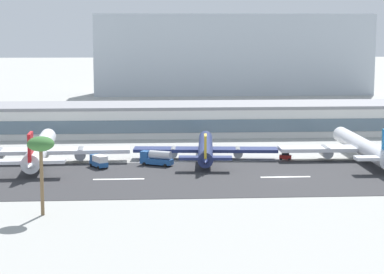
{
  "coord_description": "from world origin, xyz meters",
  "views": [
    {
      "loc": [
        -33.13,
        -170.53,
        35.52
      ],
      "look_at": [
        -20.21,
        28.97,
        5.51
      ],
      "focal_mm": 68.76,
      "sensor_mm": 36.0,
      "label": 1
    }
  ],
  "objects": [
    {
      "name": "distant_hotel_block",
      "position": [
        13.97,
        219.58,
        21.13
      ],
      "size": [
        145.91,
        26.52,
        42.27
      ],
      "primitive_type": "cube",
      "color": "#A8B2BC",
      "rests_on": "ground_plane"
    },
    {
      "name": "palm_tree_1",
      "position": [
        -52.73,
        -32.72,
        13.21
      ],
      "size": [
        5.13,
        5.13,
        15.17
      ],
      "color": "brown",
      "rests_on": "ground_plane"
    },
    {
      "name": "airliner_blue_tail_gate_2",
      "position": [
        25.58,
        20.6,
        3.42
      ],
      "size": [
        45.44,
        51.5,
        10.75
      ],
      "rotation": [
        0.0,
        0.0,
        1.56
      ],
      "color": "silver",
      "rests_on": "ground_plane"
    },
    {
      "name": "service_box_truck_0",
      "position": [
        -44.96,
        14.43,
        1.79
      ],
      "size": [
        5.07,
        6.4,
        3.25
      ],
      "rotation": [
        0.0,
        0.0,
        2.09
      ],
      "color": "#23569E",
      "rests_on": "ground_plane"
    },
    {
      "name": "runway_centreline_dash_3",
      "position": [
        -39.4,
        -0.48,
        0.09
      ],
      "size": [
        12.0,
        1.2,
        0.01
      ],
      "primitive_type": "cube",
      "color": "white",
      "rests_on": "runway_strip"
    },
    {
      "name": "service_baggage_tug_2",
      "position": [
        4.67,
        22.56,
        1.05
      ],
      "size": [
        3.51,
        2.56,
        2.2
      ],
      "rotation": [
        0.0,
        0.0,
        6.02
      ],
      "color": "#B2231E",
      "rests_on": "ground_plane"
    },
    {
      "name": "service_fuel_truck_1",
      "position": [
        -30.2,
        16.33,
        2.03
      ],
      "size": [
        8.78,
        6.05,
        3.95
      ],
      "rotation": [
        0.0,
        0.0,
        2.69
      ],
      "color": "#23569E",
      "rests_on": "ground_plane"
    },
    {
      "name": "ground_plane",
      "position": [
        0.0,
        0.0,
        0.0
      ],
      "size": [
        1400.0,
        1400.0,
        0.0
      ],
      "primitive_type": "plane",
      "color": "#9E9E99"
    },
    {
      "name": "terminal_building",
      "position": [
        -16.5,
        72.96,
        5.08
      ],
      "size": [
        175.47,
        23.83,
        10.15
      ],
      "color": "silver",
      "rests_on": "ground_plane"
    },
    {
      "name": "airliner_red_tail_gate_0",
      "position": [
        -60.83,
        21.64,
        3.45
      ],
      "size": [
        47.49,
        51.97,
        10.84
      ],
      "rotation": [
        0.0,
        0.0,
        1.61
      ],
      "color": "white",
      "rests_on": "ground_plane"
    },
    {
      "name": "runway_strip",
      "position": [
        0.0,
        -0.48,
        0.04
      ],
      "size": [
        800.0,
        41.73,
        0.08
      ],
      "primitive_type": "cube",
      "color": "#2D2D30",
      "rests_on": "ground_plane"
    },
    {
      "name": "runway_centreline_dash_4",
      "position": [
        0.26,
        -0.48,
        0.09
      ],
      "size": [
        12.0,
        1.2,
        0.01
      ],
      "primitive_type": "cube",
      "color": "white",
      "rests_on": "runway_strip"
    },
    {
      "name": "airliner_gold_tail_gate_1",
      "position": [
        -16.87,
        24.04,
        2.92
      ],
      "size": [
        39.21,
        43.91,
        9.17
      ],
      "rotation": [
        0.0,
        0.0,
        1.49
      ],
      "color": "navy",
      "rests_on": "ground_plane"
    }
  ]
}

